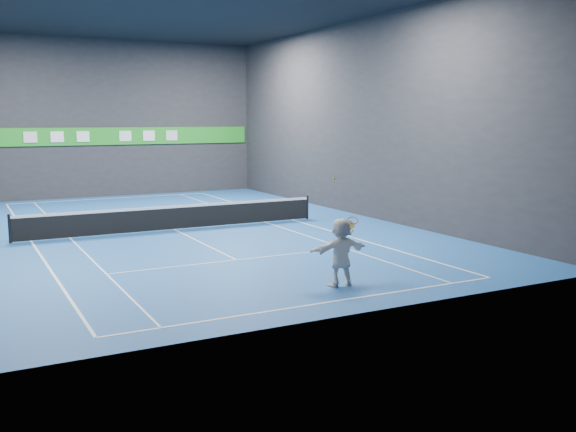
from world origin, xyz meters
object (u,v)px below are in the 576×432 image
tennis_ball (334,178)px  tennis_racket (352,223)px  player (341,252)px  tennis_net (175,217)px

tennis_ball → tennis_racket: bearing=6.6°
player → tennis_racket: bearing=-172.6°
tennis_ball → tennis_net: size_ratio=0.01×
player → tennis_racket: 0.86m
tennis_ball → tennis_racket: 1.39m
tennis_ball → tennis_racket: tennis_ball is taller
player → tennis_net: (-1.25, 10.66, -0.39)m
player → tennis_ball: bearing=5.9°
player → tennis_net: bearing=-83.1°
player → tennis_net: size_ratio=0.15×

